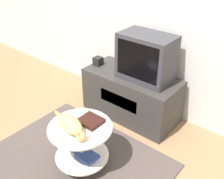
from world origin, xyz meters
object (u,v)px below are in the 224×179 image
(cat, at_px, (70,125))
(speaker, at_px, (98,61))
(dvd_box, at_px, (91,121))
(tv, at_px, (146,57))

(cat, bearing_deg, speaker, 134.53)
(dvd_box, distance_m, cat, 0.21)
(tv, relative_size, dvd_box, 2.87)
(tv, height_order, speaker, tv)
(tv, distance_m, dvd_box, 1.02)
(cat, bearing_deg, tv, 101.42)
(speaker, height_order, dvd_box, speaker)
(tv, distance_m, speaker, 0.73)
(speaker, relative_size, cat, 0.19)
(dvd_box, height_order, cat, cat)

